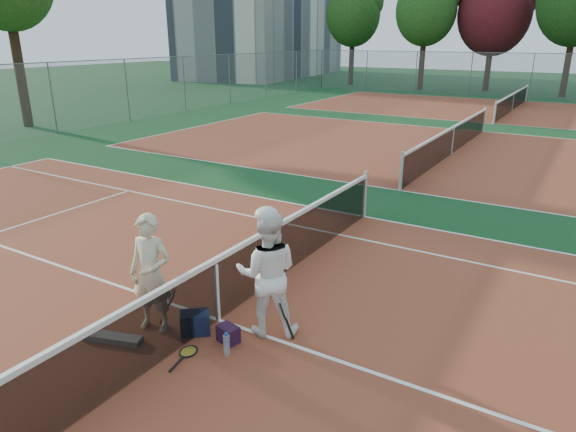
{
  "coord_description": "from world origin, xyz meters",
  "views": [
    {
      "loc": [
        4.37,
        -5.23,
        4.01
      ],
      "look_at": [
        0.0,
        2.02,
        1.05
      ],
      "focal_mm": 32.0,
      "sensor_mm": 36.0,
      "label": 1
    }
  ],
  "objects": [
    {
      "name": "racket_black_held",
      "position": [
        1.1,
        0.06,
        0.29
      ],
      "size": [
        0.34,
        0.35,
        0.58
      ],
      "primitive_type": null,
      "rotation": [
        0.0,
        0.0,
        3.81
      ],
      "color": "black",
      "rests_on": "ground"
    },
    {
      "name": "court_main",
      "position": [
        0.0,
        0.0,
        0.0
      ],
      "size": [
        23.77,
        10.97,
        0.01
      ],
      "primitive_type": "cube",
      "color": "brown",
      "rests_on": "ground"
    },
    {
      "name": "ground",
      "position": [
        0.0,
        0.0,
        0.0
      ],
      "size": [
        130.0,
        130.0,
        0.0
      ],
      "primitive_type": "plane",
      "color": "#103B1A",
      "rests_on": "ground"
    },
    {
      "name": "player_b",
      "position": [
        0.8,
        0.14,
        0.91
      ],
      "size": [
        1.11,
        1.03,
        1.82
      ],
      "primitive_type": "imported",
      "rotation": [
        0.0,
        0.0,
        3.65
      ],
      "color": "white",
      "rests_on": "ground"
    },
    {
      "name": "net_main",
      "position": [
        0.0,
        0.0,
        0.51
      ],
      "size": [
        0.1,
        10.98,
        1.02
      ],
      "primitive_type": null,
      "color": "black",
      "rests_on": "ground"
    },
    {
      "name": "apartment_block",
      "position": [
        -28.0,
        44.0,
        7.5
      ],
      "size": [
        12.96,
        23.18,
        15.0
      ],
      "primitive_type": "cube",
      "rotation": [
        0.0,
        0.0,
        0.14
      ],
      "color": "beige",
      "rests_on": "ground"
    },
    {
      "name": "tree_back_maroon",
      "position": [
        -3.73,
        38.55,
        5.69
      ],
      "size": [
        5.42,
        5.42,
        8.82
      ],
      "color": "#382314",
      "rests_on": "ground"
    },
    {
      "name": "court_far_a",
      "position": [
        0.0,
        13.5,
        0.0
      ],
      "size": [
        23.77,
        10.97,
        0.01
      ],
      "primitive_type": "cube",
      "color": "brown",
      "rests_on": "ground"
    },
    {
      "name": "water_bottle",
      "position": [
        0.66,
        -0.65,
        0.15
      ],
      "size": [
        0.09,
        0.09,
        0.3
      ],
      "primitive_type": "cylinder",
      "color": "#AAC1D8",
      "rests_on": "ground"
    },
    {
      "name": "net_far_b",
      "position": [
        0.0,
        27.0,
        0.51
      ],
      "size": [
        0.1,
        10.98,
        1.02
      ],
      "primitive_type": null,
      "color": "black",
      "rests_on": "ground"
    },
    {
      "name": "tree_back_0",
      "position": [
        -15.16,
        38.02,
        5.8
      ],
      "size": [
        4.63,
        4.63,
        8.49
      ],
      "color": "#382314",
      "rests_on": "ground"
    },
    {
      "name": "tree_back_1",
      "position": [
        -8.5,
        36.87,
        5.94
      ],
      "size": [
        4.65,
        4.65,
        8.64
      ],
      "color": "#382314",
      "rests_on": "ground"
    },
    {
      "name": "player_a",
      "position": [
        -0.65,
        -0.63,
        0.87
      ],
      "size": [
        0.71,
        0.55,
        1.74
      ],
      "primitive_type": "imported",
      "rotation": [
        0.0,
        0.0,
        0.23
      ],
      "color": "beige",
      "rests_on": "ground"
    },
    {
      "name": "sports_bag_purple",
      "position": [
        0.48,
        -0.38,
        0.12
      ],
      "size": [
        0.34,
        0.27,
        0.24
      ],
      "primitive_type": "cube",
      "rotation": [
        0.0,
        0.0,
        -0.22
      ],
      "color": "black",
      "rests_on": "ground"
    },
    {
      "name": "racket_red",
      "position": [
        -0.53,
        -0.39,
        0.28
      ],
      "size": [
        0.39,
        0.39,
        0.56
      ],
      "primitive_type": null,
      "rotation": [
        0.0,
        0.0,
        0.73
      ],
      "color": "maroon",
      "rests_on": "ground"
    },
    {
      "name": "court_far_b",
      "position": [
        0.0,
        27.0,
        0.0
      ],
      "size": [
        23.77,
        10.97,
        0.01
      ],
      "primitive_type": "cube",
      "color": "brown",
      "rests_on": "ground"
    },
    {
      "name": "fence_back",
      "position": [
        0.0,
        34.0,
        1.5
      ],
      "size": [
        32.0,
        0.06,
        3.0
      ],
      "primitive_type": null,
      "color": "slate",
      "rests_on": "ground"
    },
    {
      "name": "sports_bag_navy",
      "position": [
        -0.06,
        -0.44,
        0.16
      ],
      "size": [
        0.49,
        0.48,
        0.32
      ],
      "primitive_type": "cube",
      "rotation": [
        0.0,
        0.0,
        0.69
      ],
      "color": "black",
      "rests_on": "ground"
    },
    {
      "name": "net_far_a",
      "position": [
        0.0,
        13.5,
        0.51
      ],
      "size": [
        0.1,
        10.98,
        1.02
      ],
      "primitive_type": null,
      "color": "black",
      "rests_on": "ground"
    },
    {
      "name": "fence_left",
      "position": [
        -16.0,
        6.75,
        1.5
      ],
      "size": [
        0.06,
        54.5,
        3.0
      ],
      "primitive_type": null,
      "rotation": [
        0.0,
        0.0,
        1.57
      ],
      "color": "slate",
      "rests_on": "ground"
    },
    {
      "name": "racket_spare",
      "position": [
        0.18,
        -0.87,
        0.01
      ],
      "size": [
        0.38,
        0.64,
        0.03
      ],
      "primitive_type": null,
      "rotation": [
        0.0,
        0.0,
        1.77
      ],
      "color": "black",
      "rests_on": "ground"
    },
    {
      "name": "net_cover_canvas",
      "position": [
        -0.91,
        -1.2,
        0.04
      ],
      "size": [
        0.86,
        0.44,
        0.09
      ],
      "primitive_type": "cube",
      "rotation": [
        0.0,
        0.0,
        0.31
      ],
      "color": "slate",
      "rests_on": "ground"
    }
  ]
}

